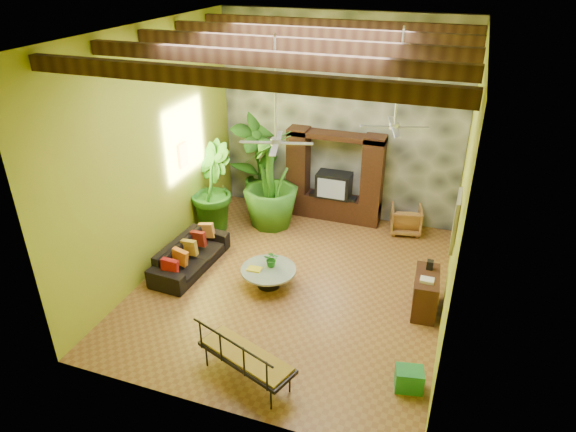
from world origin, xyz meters
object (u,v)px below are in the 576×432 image
at_px(ceiling_fan_front, 276,131).
at_px(side_console, 425,293).
at_px(coffee_table, 269,275).
at_px(green_bin, 409,379).
at_px(sofa, 190,255).
at_px(entertainment_center, 334,183).
at_px(ceiling_fan_back, 395,115).
at_px(tall_plant_a, 257,161).
at_px(tall_plant_c, 271,180).
at_px(wicker_armchair, 406,219).
at_px(tall_plant_b, 211,188).
at_px(iron_bench, 244,357).

height_order(ceiling_fan_front, side_console, ceiling_fan_front).
relative_size(coffee_table, side_console, 1.17).
xyz_separation_m(ceiling_fan_front, green_bin, (2.85, -1.72, -3.21)).
bearing_deg(sofa, coffee_table, -89.05).
bearing_deg(ceiling_fan_front, entertainment_center, 86.76).
distance_m(ceiling_fan_back, tall_plant_a, 4.67).
height_order(tall_plant_a, tall_plant_c, tall_plant_a).
bearing_deg(ceiling_fan_back, entertainment_center, 129.57).
bearing_deg(ceiling_fan_back, ceiling_fan_front, -138.37).
distance_m(wicker_armchair, tall_plant_c, 3.42).
height_order(entertainment_center, ceiling_fan_back, ceiling_fan_back).
xyz_separation_m(ceiling_fan_back, tall_plant_b, (-4.25, 0.41, -2.31)).
bearing_deg(tall_plant_c, coffee_table, -70.14).
relative_size(wicker_armchair, tall_plant_c, 0.30).
bearing_deg(side_console, ceiling_fan_back, 127.27).
bearing_deg(ceiling_fan_front, tall_plant_b, 140.70).
height_order(ceiling_fan_front, iron_bench, ceiling_fan_front).
xyz_separation_m(ceiling_fan_front, side_console, (2.85, 0.40, -3.01)).
bearing_deg(side_console, tall_plant_a, 142.39).
distance_m(ceiling_fan_back, green_bin, 4.74).
xyz_separation_m(ceiling_fan_front, tall_plant_c, (-1.15, 2.64, -2.19)).
bearing_deg(coffee_table, iron_bench, -76.65).
distance_m(sofa, tall_plant_b, 1.98).
bearing_deg(tall_plant_c, ceiling_fan_back, -19.34).
relative_size(tall_plant_a, side_console, 2.61).
height_order(ceiling_fan_back, tall_plant_a, ceiling_fan_back).
bearing_deg(iron_bench, tall_plant_b, 142.45).
xyz_separation_m(sofa, wicker_armchair, (4.17, 3.16, 0.03)).
relative_size(iron_bench, green_bin, 4.07).
bearing_deg(tall_plant_b, entertainment_center, 30.02).
bearing_deg(iron_bench, entertainment_center, 111.76).
xyz_separation_m(sofa, green_bin, (4.95, -1.94, -0.12)).
bearing_deg(tall_plant_c, wicker_armchair, 13.07).
bearing_deg(sofa, tall_plant_a, -0.93).
bearing_deg(iron_bench, coffee_table, 123.55).
relative_size(ceiling_fan_front, sofa, 0.88).
bearing_deg(coffee_table, wicker_armchair, 54.20).
bearing_deg(sofa, iron_bench, -134.43).
relative_size(ceiling_fan_front, tall_plant_b, 0.85).
xyz_separation_m(tall_plant_b, side_console, (5.30, -1.60, -0.70)).
distance_m(coffee_table, side_console, 3.12).
height_order(tall_plant_b, green_bin, tall_plant_b).
bearing_deg(coffee_table, ceiling_fan_front, -31.57).
bearing_deg(tall_plant_b, wicker_armchair, 16.96).
height_order(tall_plant_a, coffee_table, tall_plant_a).
height_order(tall_plant_a, iron_bench, tall_plant_a).
xyz_separation_m(wicker_armchair, side_console, (0.78, -2.98, 0.06)).
relative_size(tall_plant_c, green_bin, 5.64).
bearing_deg(wicker_armchair, ceiling_fan_back, 70.85).
relative_size(ceiling_fan_front, tall_plant_c, 0.76).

